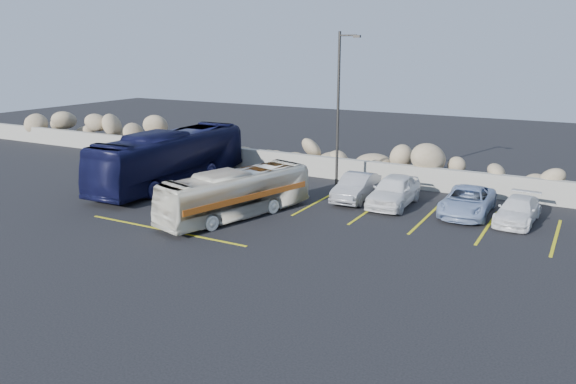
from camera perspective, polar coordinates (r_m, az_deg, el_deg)
The scene contains 11 objects.
ground at distance 22.79m, azimuth -10.83°, elevation -4.35°, with size 90.00×90.00×0.00m, color black.
seawall at distance 32.40m, azimuth 2.72°, elevation 2.66°, with size 60.00×0.40×1.20m, color gray.
riprap_pile at distance 33.33m, azimuth 3.65°, elevation 4.21°, with size 54.00×2.80×2.60m, color #9B8965, non-canonical shape.
parking_lines at distance 25.01m, azimuth 5.72°, elevation -2.43°, with size 18.16×9.36×0.01m.
lamppost at distance 28.51m, azimuth 5.21°, elevation 8.50°, with size 1.14×0.18×8.00m.
vintage_bus at distance 24.61m, azimuth -5.29°, elevation -0.17°, with size 1.77×7.55×2.10m, color silver.
tour_coach at distance 30.84m, azimuth -11.86°, elevation 3.41°, with size 2.48×10.58×2.95m, color #0F1135.
car_a at distance 26.83m, azimuth 10.71°, elevation 0.15°, with size 1.71×4.24×1.44m, color white.
car_b at distance 27.54m, azimuth 6.95°, elevation 0.50°, with size 1.34×3.86×1.27m, color #9F9FA4.
car_c at distance 25.78m, azimuth 22.32°, elevation -1.74°, with size 1.49×3.67×1.06m, color white.
car_d at distance 26.23m, azimuth 17.75°, elevation -0.90°, with size 2.00×4.34×1.21m, color #8EA4CA.
Camera 1 is at (13.97, -16.45, 7.31)m, focal length 35.00 mm.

